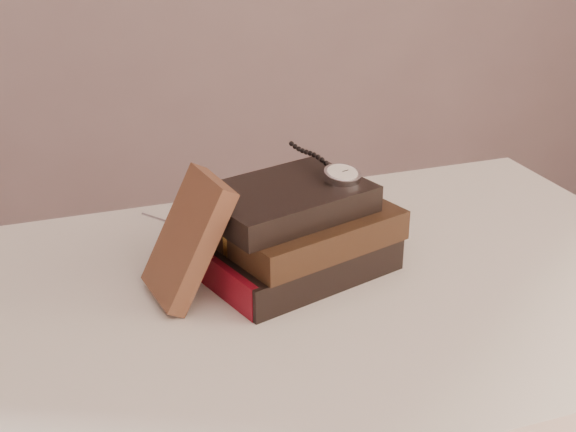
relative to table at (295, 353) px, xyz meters
name	(u,v)px	position (x,y,z in m)	size (l,w,h in m)	color
table	(295,353)	(0.00, 0.00, 0.00)	(1.00, 0.60, 0.75)	silver
book_stack	(297,232)	(0.02, 0.04, 0.14)	(0.26, 0.21, 0.11)	black
journal	(188,239)	(-0.12, 0.03, 0.16)	(0.02, 0.09, 0.15)	#48291B
pocket_watch	(338,172)	(0.07, 0.05, 0.21)	(0.06, 0.15, 0.02)	silver
eyeglasses	(208,219)	(-0.08, 0.09, 0.15)	(0.12, 0.13, 0.04)	silver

